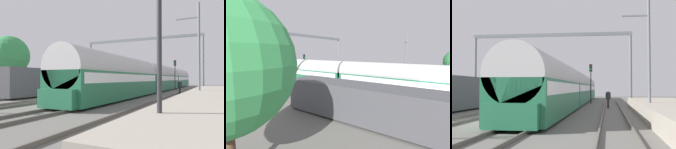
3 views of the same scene
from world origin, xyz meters
The scene contains 9 objects.
ground centered at (0.00, 0.00, 0.00)m, with size 120.00×120.00×0.00m, color #64625C.
track_west centered at (-2.19, 0.00, 0.08)m, with size 1.51×60.00×0.16m.
track_east centered at (2.19, 0.00, 0.08)m, with size 1.51×60.00×0.16m.
track_far_east centered at (6.57, 0.00, 0.08)m, with size 1.52×60.00×0.16m.
passenger_train centered at (2.19, 19.70, 1.97)m, with size 2.93×49.20×3.82m.
person_crossing centered at (6.21, 12.62, 1.03)m, with size 0.47×0.42×1.73m.
railway_signal_far centered at (4.11, 21.67, 3.09)m, with size 0.36×0.30×4.80m.
catenary_gantry centered at (0.00, 16.67, 5.96)m, with size 17.53×0.28×7.86m.
catenary_pole_east_mid centered at (8.92, 4.35, 4.15)m, with size 1.90×0.20×8.00m.
Camera 3 is at (6.24, -17.92, 1.89)m, focal length 51.96 mm.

